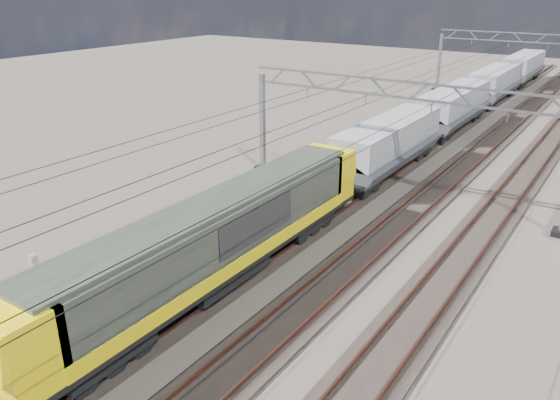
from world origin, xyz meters
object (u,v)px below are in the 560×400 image
Objects in this scene: hopper_wagon_lead at (388,142)px; hopper_wagon_mid at (454,105)px; hopper_wagon_third at (495,82)px; catenary_gantry_far at (525,63)px; locomotive at (218,237)px; hopper_wagon_fourth at (524,66)px; catenary_gantry_mid at (395,136)px; trackside_cabinet at (34,260)px.

hopper_wagon_lead is 1.00× the size of hopper_wagon_mid.
hopper_wagon_lead and hopper_wagon_third have the same top height.
locomotive is at bearing -92.30° from catenary_gantry_far.
hopper_wagon_mid is at bearing -90.00° from hopper_wagon_fourth.
catenary_gantry_mid reaches higher than hopper_wagon_third.
catenary_gantry_mid reaches higher than trackside_cabinet.
catenary_gantry_mid is 1.53× the size of hopper_wagon_third.
hopper_wagon_mid is (-2.00, -17.81, -1.67)m from catenary_gantry_far.
hopper_wagon_lead is at bearing -90.00° from hopper_wagon_mid.
catenary_gantry_far is 10.91m from hopper_wagon_fourth.
locomotive is at bearing -90.00° from hopper_wagon_lead.
hopper_wagon_mid is at bearing 90.00° from hopper_wagon_lead.
hopper_wagon_third is at bearing 90.00° from hopper_wagon_mid.
hopper_wagon_lead is 1.00× the size of hopper_wagon_fourth.
hopper_wagon_lead is (-2.00, 3.99, -1.67)m from catenary_gantry_mid.
hopper_wagon_fourth is (0.00, 28.40, 0.00)m from hopper_wagon_mid.
locomotive is 1.62× the size of hopper_wagon_fourth.
catenary_gantry_far reaches higher than hopper_wagon_fourth.
catenary_gantry_mid reaches higher than locomotive.
hopper_wagon_third is at bearing 90.00° from hopper_wagon_lead.
hopper_wagon_mid is (-2.00, 18.19, -1.67)m from catenary_gantry_mid.
catenary_gantry_mid is 4.77m from hopper_wagon_lead.
catenary_gantry_far reaches higher than locomotive.
catenary_gantry_mid is 36.00m from catenary_gantry_far.
catenary_gantry_mid is 18.38m from hopper_wagon_mid.
catenary_gantry_far is 0.94× the size of locomotive.
hopper_wagon_third is at bearing -90.00° from hopper_wagon_fourth.
hopper_wagon_lead reaches higher than trackside_cabinet.
locomotive reaches higher than hopper_wagon_fourth.
catenary_gantry_mid is at bearing -90.00° from catenary_gantry_far.
catenary_gantry_far is 54.65m from trackside_cabinet.
catenary_gantry_far is at bearing -79.30° from hopper_wagon_fourth.
hopper_wagon_fourth is 64.78m from trackside_cabinet.
catenary_gantry_mid is at bearing 81.70° from locomotive.
hopper_wagon_fourth is (0.00, 42.60, 0.00)m from hopper_wagon_lead.
locomotive is (-2.00, -49.71, -1.58)m from catenary_gantry_far.
catenary_gantry_mid is at bearing -83.72° from hopper_wagon_mid.
trackside_cabinet is (-9.20, -17.78, -3.04)m from catenary_gantry_mid.
hopper_wagon_mid is 36.71m from trackside_cabinet.
catenary_gantry_mid is 0.94× the size of locomotive.
hopper_wagon_third is at bearing -118.99° from catenary_gantry_far.
catenary_gantry_far is 4.45m from hopper_wagon_third.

